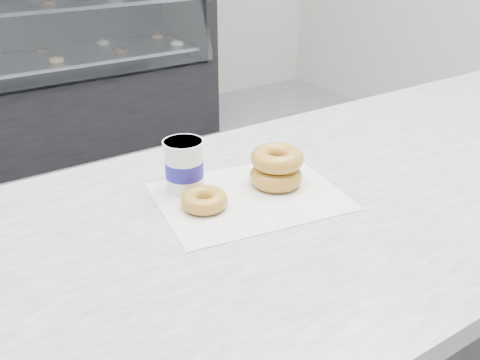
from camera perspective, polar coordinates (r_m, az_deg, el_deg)
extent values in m
plane|color=gray|center=(1.98, -5.33, -17.93)|extent=(5.00, 5.00, 0.00)
cube|color=silver|center=(1.04, 8.69, -2.51)|extent=(3.06, 0.76, 0.04)
cube|color=black|center=(3.60, -21.92, 6.35)|extent=(2.40, 0.70, 0.50)
cube|color=white|center=(3.16, -22.51, 15.45)|extent=(2.28, 0.16, 0.70)
cube|color=silver|center=(3.51, -22.84, 11.38)|extent=(2.20, 0.55, 0.02)
cube|color=silver|center=(3.46, -23.80, 16.47)|extent=(2.20, 0.55, 0.02)
cube|color=silver|center=(1.01, 1.01, -1.76)|extent=(0.38, 0.31, 0.00)
torus|color=gold|center=(0.97, -3.85, -2.14)|extent=(0.10, 0.10, 0.03)
torus|color=gold|center=(1.05, 3.84, 0.43)|extent=(0.10, 0.10, 0.04)
torus|color=gold|center=(1.04, 3.98, 2.34)|extent=(0.12, 0.12, 0.04)
cylinder|color=white|center=(1.02, -5.97, 1.45)|extent=(0.09, 0.09, 0.10)
cylinder|color=white|center=(1.00, -6.10, 4.01)|extent=(0.08, 0.08, 0.01)
cylinder|color=navy|center=(1.02, -5.96, 1.22)|extent=(0.09, 0.09, 0.03)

